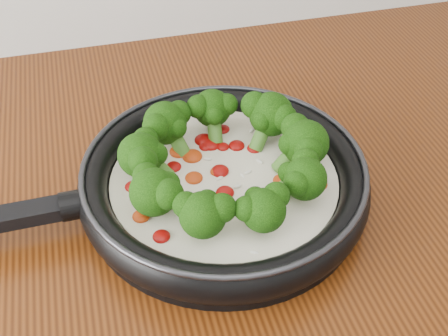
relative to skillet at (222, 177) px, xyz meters
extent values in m
cylinder|color=black|center=(0.00, 0.00, -0.03)|extent=(0.33, 0.33, 0.01)
torus|color=black|center=(0.00, 0.00, -0.01)|extent=(0.34, 0.34, 0.04)
torus|color=#2D2D33|center=(0.00, 0.00, 0.02)|extent=(0.33, 0.33, 0.01)
cylinder|color=black|center=(-0.17, 0.00, 0.00)|extent=(0.03, 0.03, 0.03)
cylinder|color=white|center=(0.00, 0.00, -0.01)|extent=(0.27, 0.27, 0.02)
ellipsoid|color=#8E0806|center=(0.02, -0.06, 0.00)|extent=(0.03, 0.03, 0.01)
ellipsoid|color=#8E0806|center=(-0.01, 0.06, 0.00)|extent=(0.02, 0.02, 0.01)
ellipsoid|color=#B3330B|center=(-0.02, 0.05, 0.00)|extent=(0.03, 0.03, 0.01)
ellipsoid|color=#8E0806|center=(0.02, 0.05, 0.00)|extent=(0.02, 0.02, 0.01)
ellipsoid|color=#8E0806|center=(-0.08, -0.07, 0.00)|extent=(0.02, 0.02, 0.01)
ellipsoid|color=#B3330B|center=(-0.10, -0.04, 0.00)|extent=(0.03, 0.03, 0.01)
ellipsoid|color=#8E0806|center=(0.00, 0.06, 0.00)|extent=(0.03, 0.03, 0.01)
ellipsoid|color=#8E0806|center=(-0.05, 0.03, 0.00)|extent=(0.02, 0.02, 0.01)
ellipsoid|color=#B3330B|center=(-0.04, 0.06, 0.00)|extent=(0.03, 0.03, 0.01)
ellipsoid|color=#8E0806|center=(0.00, 0.07, 0.00)|extent=(0.03, 0.03, 0.01)
ellipsoid|color=#8E0806|center=(0.03, 0.05, 0.00)|extent=(0.02, 0.02, 0.01)
ellipsoid|color=#B3330B|center=(0.02, -0.07, 0.00)|extent=(0.02, 0.02, 0.01)
ellipsoid|color=#8E0806|center=(-0.01, -0.03, 0.00)|extent=(0.02, 0.02, 0.01)
ellipsoid|color=#8E0806|center=(-0.07, 0.01, 0.00)|extent=(0.03, 0.03, 0.01)
ellipsoid|color=#B3330B|center=(0.00, 0.01, 0.00)|extent=(0.02, 0.02, 0.01)
ellipsoid|color=#8E0806|center=(-0.10, 0.01, 0.00)|extent=(0.02, 0.02, 0.01)
ellipsoid|color=#8E0806|center=(0.05, 0.04, 0.00)|extent=(0.03, 0.03, 0.01)
ellipsoid|color=#B3330B|center=(0.07, -0.02, 0.00)|extent=(0.03, 0.03, 0.01)
ellipsoid|color=#8E0806|center=(0.00, -0.03, 0.00)|extent=(0.03, 0.03, 0.01)
ellipsoid|color=#8E0806|center=(0.03, 0.09, 0.00)|extent=(0.02, 0.02, 0.01)
ellipsoid|color=#B3330B|center=(-0.03, 0.01, 0.00)|extent=(0.03, 0.03, 0.01)
ellipsoid|color=#8E0806|center=(0.00, 0.01, 0.00)|extent=(0.02, 0.02, 0.01)
ellipsoid|color=#8E0806|center=(0.10, -0.04, 0.00)|extent=(0.02, 0.02, 0.01)
ellipsoid|color=#B3330B|center=(0.10, -0.04, 0.00)|extent=(0.03, 0.03, 0.01)
ellipsoid|color=white|center=(0.10, -0.02, 0.00)|extent=(0.01, 0.01, 0.00)
ellipsoid|color=white|center=(0.08, 0.08, 0.00)|extent=(0.01, 0.01, 0.00)
ellipsoid|color=white|center=(0.07, 0.05, 0.00)|extent=(0.01, 0.01, 0.00)
ellipsoid|color=white|center=(-0.01, 0.04, 0.00)|extent=(0.01, 0.01, 0.00)
ellipsoid|color=white|center=(0.05, 0.01, 0.00)|extent=(0.01, 0.01, 0.00)
ellipsoid|color=white|center=(-0.06, 0.00, 0.00)|extent=(0.01, 0.01, 0.00)
ellipsoid|color=white|center=(0.06, -0.04, 0.00)|extent=(0.01, 0.01, 0.00)
ellipsoid|color=white|center=(-0.07, 0.03, 0.00)|extent=(0.01, 0.01, 0.00)
ellipsoid|color=white|center=(0.06, 0.08, 0.00)|extent=(0.01, 0.01, 0.00)
ellipsoid|color=white|center=(0.03, 0.05, 0.00)|extent=(0.01, 0.01, 0.00)
ellipsoid|color=white|center=(0.11, 0.02, 0.00)|extent=(0.01, 0.01, 0.00)
ellipsoid|color=white|center=(-0.04, 0.06, 0.00)|extent=(0.01, 0.01, 0.00)
ellipsoid|color=white|center=(0.03, -0.04, 0.00)|extent=(0.01, 0.01, 0.00)
ellipsoid|color=white|center=(0.01, -0.02, 0.00)|extent=(0.01, 0.01, 0.00)
ellipsoid|color=white|center=(-0.10, 0.01, 0.00)|extent=(0.01, 0.01, 0.00)
ellipsoid|color=white|center=(0.03, 0.00, 0.00)|extent=(0.01, 0.01, 0.00)
ellipsoid|color=white|center=(0.02, 0.00, 0.00)|extent=(0.01, 0.01, 0.00)
ellipsoid|color=white|center=(0.01, -0.07, 0.00)|extent=(0.01, 0.01, 0.00)
ellipsoid|color=white|center=(0.00, 0.01, 0.00)|extent=(0.00, 0.01, 0.00)
ellipsoid|color=white|center=(0.00, 0.00, 0.00)|extent=(0.01, 0.01, 0.00)
ellipsoid|color=white|center=(0.07, -0.04, 0.00)|extent=(0.01, 0.01, 0.00)
ellipsoid|color=white|center=(0.00, -0.12, 0.00)|extent=(0.01, 0.01, 0.00)
ellipsoid|color=white|center=(0.00, 0.08, 0.00)|extent=(0.00, 0.01, 0.00)
cylinder|color=#50872C|center=(0.08, 0.00, 0.01)|extent=(0.04, 0.02, 0.04)
sphere|color=black|center=(0.10, 0.00, 0.03)|extent=(0.06, 0.06, 0.06)
sphere|color=black|center=(0.09, 0.02, 0.04)|extent=(0.03, 0.03, 0.03)
sphere|color=black|center=(0.09, -0.02, 0.04)|extent=(0.03, 0.03, 0.03)
sphere|color=black|center=(0.08, 0.00, 0.04)|extent=(0.03, 0.03, 0.03)
cylinder|color=#50872C|center=(0.06, 0.05, 0.01)|extent=(0.04, 0.04, 0.04)
sphere|color=black|center=(0.08, 0.06, 0.03)|extent=(0.06, 0.06, 0.06)
sphere|color=black|center=(0.06, 0.07, 0.04)|extent=(0.04, 0.04, 0.03)
sphere|color=black|center=(0.09, 0.04, 0.04)|extent=(0.03, 0.03, 0.03)
sphere|color=black|center=(0.06, 0.05, 0.04)|extent=(0.03, 0.03, 0.03)
cylinder|color=#50872C|center=(0.01, 0.07, 0.01)|extent=(0.02, 0.04, 0.04)
sphere|color=black|center=(0.01, 0.09, 0.03)|extent=(0.05, 0.05, 0.05)
sphere|color=black|center=(-0.01, 0.09, 0.04)|extent=(0.03, 0.03, 0.03)
sphere|color=black|center=(0.03, 0.09, 0.04)|extent=(0.03, 0.03, 0.03)
sphere|color=black|center=(0.01, 0.08, 0.03)|extent=(0.02, 0.02, 0.02)
cylinder|color=#50872C|center=(-0.04, 0.06, 0.01)|extent=(0.03, 0.04, 0.04)
sphere|color=black|center=(-0.05, 0.08, 0.03)|extent=(0.05, 0.05, 0.05)
sphere|color=black|center=(-0.06, 0.06, 0.04)|extent=(0.03, 0.03, 0.03)
sphere|color=black|center=(-0.03, 0.09, 0.04)|extent=(0.03, 0.03, 0.03)
sphere|color=black|center=(-0.04, 0.06, 0.03)|extent=(0.03, 0.03, 0.03)
cylinder|color=#50872C|center=(-0.07, 0.02, 0.01)|extent=(0.04, 0.03, 0.04)
sphere|color=black|center=(-0.09, 0.03, 0.03)|extent=(0.05, 0.05, 0.05)
sphere|color=black|center=(-0.09, 0.01, 0.04)|extent=(0.03, 0.03, 0.03)
sphere|color=black|center=(-0.08, 0.04, 0.04)|extent=(0.03, 0.03, 0.03)
sphere|color=black|center=(-0.07, 0.02, 0.03)|extent=(0.03, 0.03, 0.03)
cylinder|color=#50872C|center=(-0.07, -0.03, 0.01)|extent=(0.04, 0.03, 0.04)
sphere|color=black|center=(-0.08, -0.04, 0.03)|extent=(0.05, 0.05, 0.05)
sphere|color=black|center=(-0.07, -0.05, 0.04)|extent=(0.03, 0.03, 0.03)
sphere|color=black|center=(-0.09, -0.02, 0.04)|extent=(0.03, 0.03, 0.03)
sphere|color=black|center=(-0.07, -0.03, 0.03)|extent=(0.03, 0.03, 0.03)
cylinder|color=#50872C|center=(-0.03, -0.07, 0.01)|extent=(0.03, 0.04, 0.04)
sphere|color=black|center=(-0.04, -0.08, 0.03)|extent=(0.05, 0.05, 0.05)
sphere|color=black|center=(-0.02, -0.09, 0.04)|extent=(0.03, 0.03, 0.03)
sphere|color=black|center=(-0.06, -0.07, 0.04)|extent=(0.03, 0.03, 0.03)
sphere|color=black|center=(-0.03, -0.07, 0.03)|extent=(0.02, 0.02, 0.02)
cylinder|color=#50872C|center=(0.02, -0.07, 0.01)|extent=(0.02, 0.04, 0.04)
sphere|color=black|center=(0.02, -0.09, 0.03)|extent=(0.05, 0.05, 0.05)
sphere|color=black|center=(0.04, -0.08, 0.04)|extent=(0.03, 0.03, 0.03)
sphere|color=black|center=(0.00, -0.09, 0.04)|extent=(0.03, 0.03, 0.03)
sphere|color=black|center=(0.02, -0.08, 0.03)|extent=(0.02, 0.02, 0.02)
cylinder|color=#50872C|center=(0.06, -0.05, 0.01)|extent=(0.04, 0.04, 0.04)
sphere|color=black|center=(0.08, -0.06, 0.03)|extent=(0.05, 0.05, 0.05)
sphere|color=black|center=(0.08, -0.04, 0.04)|extent=(0.03, 0.03, 0.03)
sphere|color=black|center=(0.06, -0.07, 0.04)|extent=(0.03, 0.03, 0.03)
sphere|color=black|center=(0.06, -0.05, 0.03)|extent=(0.02, 0.02, 0.02)
camera|label=1|loc=(-0.13, -0.48, 0.45)|focal=46.03mm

